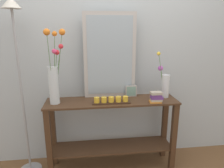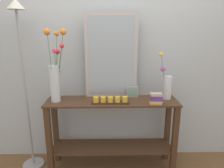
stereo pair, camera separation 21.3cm
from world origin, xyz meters
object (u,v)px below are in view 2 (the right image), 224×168
picture_frame_small (132,92)px  tall_vase_left (55,75)px  floor_lamp (22,61)px  vase_right (167,85)px  candle_tray (110,100)px  mirror_leaning (111,56)px  console_table (112,127)px  book_stack (156,99)px

picture_frame_small → tall_vase_left: bearing=-171.8°
floor_lamp → vase_right: bearing=0.6°
tall_vase_left → vase_right: size_ratio=1.48×
tall_vase_left → picture_frame_small: 0.85m
candle_tray → mirror_leaning: bearing=86.8°
tall_vase_left → floor_lamp: floor_lamp is taller
console_table → mirror_leaning: mirror_leaning is taller
console_table → book_stack: (0.45, -0.11, 0.36)m
vase_right → floor_lamp: floor_lamp is taller
candle_tray → picture_frame_small: picture_frame_small is taller
candle_tray → floor_lamp: 0.99m
console_table → floor_lamp: bearing=177.7°
vase_right → candle_tray: bearing=-167.9°
picture_frame_small → book_stack: (0.22, -0.21, -0.01)m
console_table → vase_right: vase_right is taller
picture_frame_small → floor_lamp: bearing=-176.7°
vase_right → mirror_leaning: bearing=171.5°
console_table → picture_frame_small: bearing=24.3°
mirror_leaning → tall_vase_left: mirror_leaning is taller
vase_right → book_stack: bearing=-132.0°
picture_frame_small → candle_tray: bearing=-143.8°
console_table → picture_frame_small: (0.23, 0.10, 0.37)m
tall_vase_left → book_stack: (1.03, -0.10, -0.23)m
candle_tray → book_stack: book_stack is taller
console_table → floor_lamp: size_ratio=0.76×
mirror_leaning → floor_lamp: floor_lamp is taller
mirror_leaning → vase_right: bearing=-8.5°
tall_vase_left → picture_frame_small: size_ratio=5.76×
vase_right → candle_tray: size_ratio=1.27×
candle_tray → console_table: bearing=77.1°
vase_right → candle_tray: 0.64m
mirror_leaning → book_stack: 0.66m
mirror_leaning → book_stack: mirror_leaning is taller
mirror_leaning → vase_right: (0.60, -0.09, -0.30)m
book_stack → mirror_leaning: bearing=150.7°
vase_right → tall_vase_left: bearing=-176.7°
tall_vase_left → book_stack: size_ratio=5.23×
tall_vase_left → floor_lamp: size_ratio=0.41×
mirror_leaning → book_stack: (0.45, -0.25, -0.40)m
tall_vase_left → picture_frame_small: bearing=8.2°
vase_right → floor_lamp: 1.54m
vase_right → console_table: bearing=-174.9°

